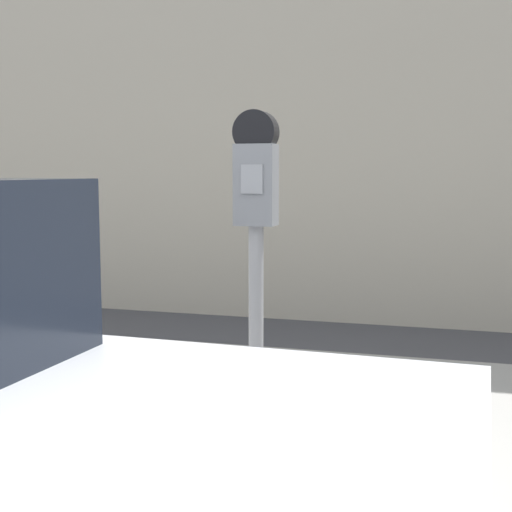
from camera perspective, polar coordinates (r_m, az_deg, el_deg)
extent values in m
cube|color=#9E9B96|center=(4.36, -2.45, -12.43)|extent=(24.00, 2.80, 0.12)
cube|color=beige|center=(7.20, 5.74, 13.16)|extent=(24.00, 0.30, 4.59)
cylinder|color=gray|center=(3.16, 0.00, -7.97)|extent=(0.07, 0.07, 1.15)
cube|color=slate|center=(3.06, 0.00, 5.70)|extent=(0.17, 0.12, 0.35)
cube|color=gray|center=(3.00, -0.33, 6.18)|extent=(0.10, 0.01, 0.12)
cylinder|color=black|center=(3.06, 0.00, 9.89)|extent=(0.18, 0.09, 0.18)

